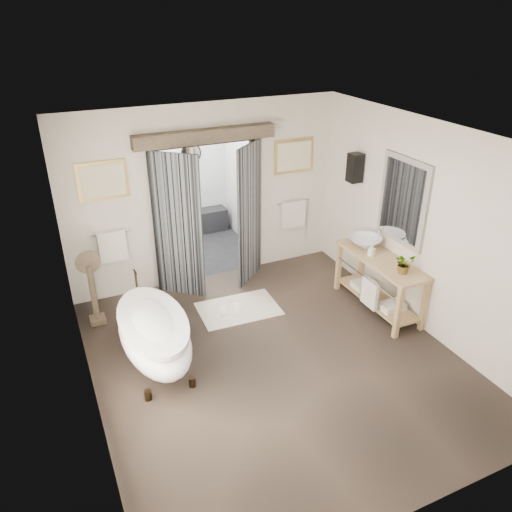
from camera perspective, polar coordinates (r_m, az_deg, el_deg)
name	(u,v)px	position (r m, az deg, el deg)	size (l,w,h in m)	color
ground_plane	(275,359)	(6.70, 2.18, -11.73)	(5.00, 5.00, 0.00)	#49392D
room_shell	(280,235)	(5.62, 2.70, 2.47)	(4.52, 5.02, 2.91)	beige
shower_room	(181,198)	(9.55, -8.57, 6.55)	(2.22, 2.01, 2.51)	black
back_wall_dressing	(210,192)	(7.82, -5.29, 7.25)	(3.82, 0.67, 2.52)	black
clawfoot_tub	(154,333)	(6.53, -11.60, -8.61)	(0.83, 1.86, 0.91)	black
vanity	(379,279)	(7.66, 13.83, -2.62)	(0.57, 1.60, 0.85)	tan
pedestal_mirror	(93,293)	(7.49, -18.11, -4.03)	(0.34, 0.22, 1.16)	brown
rug	(239,309)	(7.67, -2.01, -6.05)	(1.20, 0.80, 0.01)	silver
slippers	(230,309)	(7.61, -2.98, -6.10)	(0.37, 0.25, 0.05)	white
basin	(365,242)	(7.77, 12.39, 1.55)	(0.49, 0.49, 0.17)	white
plant	(404,263)	(7.13, 16.59, -0.81)	(0.27, 0.23, 0.30)	gray
soap_bottle_a	(372,250)	(7.53, 13.09, 0.67)	(0.08, 0.08, 0.18)	gray
soap_bottle_b	(353,235)	(7.98, 10.99, 2.36)	(0.13, 0.13, 0.16)	gray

